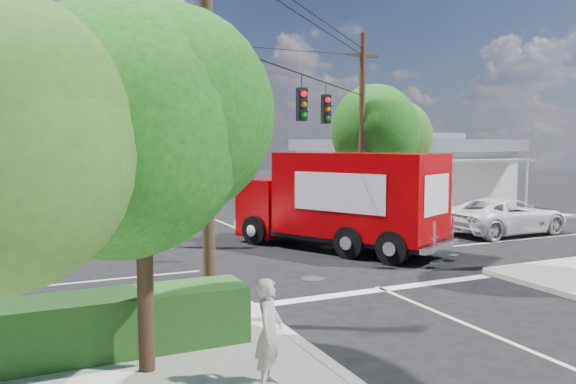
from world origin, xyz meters
TOP-DOWN VIEW (x-y plane):
  - ground at (0.00, 0.00)m, footprint 120.00×120.00m
  - sidewalk_ne at (10.88, 10.88)m, footprint 14.12×14.12m
  - road_markings at (0.00, -1.47)m, footprint 32.00×32.00m
  - building_ne at (12.50, 11.97)m, footprint 11.80×10.20m
  - radio_tower at (0.50, 20.00)m, footprint 0.80×0.80m
  - tree_sw_front at (-6.99, -7.54)m, footprint 3.88×3.78m
  - tree_ne_front at (7.21, 6.76)m, footprint 4.21×4.14m
  - tree_ne_back at (9.81, 8.96)m, footprint 3.77×3.66m
  - palm_nw_front at (-7.50, 7.50)m, footprint 3.01×3.08m
  - palm_nw_back at (-9.50, 9.00)m, footprint 3.01×3.08m
  - utility_poles at (-1.58, 1.60)m, footprint 12.00×10.68m
  - picket_fence at (-7.80, -5.60)m, footprint 5.94×0.06m
  - hedge_sw at (-8.00, -6.40)m, footprint 6.20×1.20m
  - vending_boxes at (6.50, 6.20)m, footprint 1.90×0.50m
  - delivery_truck at (1.82, 1.27)m, footprint 6.02×8.68m
  - parked_car at (10.33, 1.40)m, footprint 5.91×2.93m
  - pedestrian at (-5.33, -8.95)m, footprint 0.73×0.76m

SIDE VIEW (x-z plane):
  - ground at x=0.00m, z-range 0.00..0.00m
  - road_markings at x=0.00m, z-range 0.00..0.01m
  - sidewalk_ne at x=10.88m, z-range 0.00..0.14m
  - picket_fence at x=-7.80m, z-range 0.18..1.18m
  - hedge_sw at x=-8.00m, z-range 0.14..1.24m
  - vending_boxes at x=6.50m, z-range 0.14..1.24m
  - parked_car at x=10.33m, z-range 0.00..1.61m
  - pedestrian at x=-5.33m, z-range 0.14..1.89m
  - delivery_truck at x=1.82m, z-range 0.03..3.70m
  - building_ne at x=12.50m, z-range 0.07..4.57m
  - tree_ne_back at x=9.81m, z-range 1.27..7.10m
  - tree_sw_front at x=-6.99m, z-range 1.32..7.35m
  - palm_nw_back at x=-9.50m, z-range 2.08..7.27m
  - utility_poles at x=-1.58m, z-range 0.17..9.17m
  - tree_ne_front at x=7.21m, z-range 1.44..8.09m
  - palm_nw_front at x=-7.50m, z-range 2.25..7.84m
  - radio_tower at x=0.50m, z-range -2.86..14.14m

